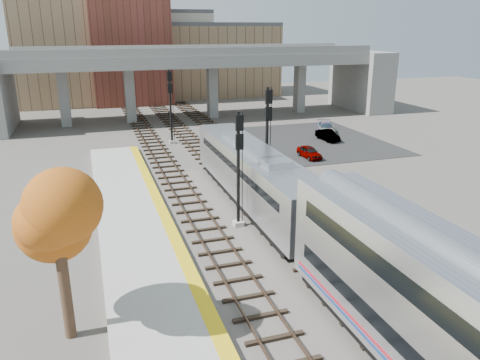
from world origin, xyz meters
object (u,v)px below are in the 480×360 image
object	(u,v)px
car_b	(328,135)
signal_mast_mid	(267,139)
car_a	(309,152)
signal_mast_far	(171,107)
locomotive	(254,174)
car_c	(326,128)
signal_mast_near	(239,171)
tree	(56,220)

from	to	relation	value
car_b	signal_mast_mid	bearing A→B (deg)	-135.00
car_a	car_b	size ratio (longest dim) A/B	0.93
car_b	signal_mast_far	bearing A→B (deg)	164.17
locomotive	signal_mast_mid	distance (m)	3.74
car_a	car_c	distance (m)	11.44
car_c	signal_mast_far	bearing A→B (deg)	-161.60
locomotive	signal_mast_near	distance (m)	3.99
car_a	signal_mast_far	bearing A→B (deg)	136.43
signal_mast_mid	car_b	bearing A→B (deg)	46.88
signal_mast_near	car_b	xyz separation A→B (m)	(16.37, 18.88, -2.98)
car_c	signal_mast_mid	bearing A→B (deg)	-109.63
car_a	car_b	xyz separation A→B (m)	(5.08, 5.83, 0.02)
signal_mast_near	car_c	size ratio (longest dim) A/B	1.67
locomotive	signal_mast_far	distance (m)	20.00
signal_mast_mid	car_b	distance (m)	18.26
signal_mast_mid	signal_mast_far	distance (m)	17.65
signal_mast_near	car_a	size ratio (longest dim) A/B	2.20
tree	signal_mast_far	bearing A→B (deg)	72.56
signal_mast_near	signal_mast_mid	size ratio (longest dim) A/B	0.92
car_c	car_a	bearing A→B (deg)	-105.42
locomotive	tree	xyz separation A→B (m)	(-11.91, -11.42, 2.79)
car_a	car_c	bearing A→B (deg)	51.91
signal_mast_mid	tree	distance (m)	19.82
car_c	tree	bearing A→B (deg)	-111.87
locomotive	signal_mast_near	xyz separation A→B (m)	(-2.10, -3.12, 1.32)
signal_mast_mid	tree	bearing A→B (deg)	-134.67
signal_mast_near	signal_mast_mid	bearing A→B (deg)	54.63
signal_mast_mid	car_a	size ratio (longest dim) A/B	2.38
tree	car_c	distance (m)	41.59
signal_mast_near	tree	xyz separation A→B (m)	(-9.81, -8.30, 1.47)
car_a	signal_mast_mid	bearing A→B (deg)	-137.02
signal_mast_near	car_a	distance (m)	17.51
signal_mast_near	signal_mast_far	world-z (taller)	signal_mast_far
car_b	car_c	size ratio (longest dim) A/B	0.81
signal_mast_far	tree	distance (m)	32.77
car_a	car_c	xyz separation A→B (m)	(6.69, 9.29, 0.07)
locomotive	car_c	xyz separation A→B (m)	(15.88, 19.21, -1.61)
locomotive	car_b	bearing A→B (deg)	47.83
signal_mast_far	car_b	size ratio (longest dim) A/B	2.20
signal_mast_mid	tree	world-z (taller)	signal_mast_mid
signal_mast_near	car_c	world-z (taller)	signal_mast_near
signal_mast_mid	car_c	distance (m)	21.86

